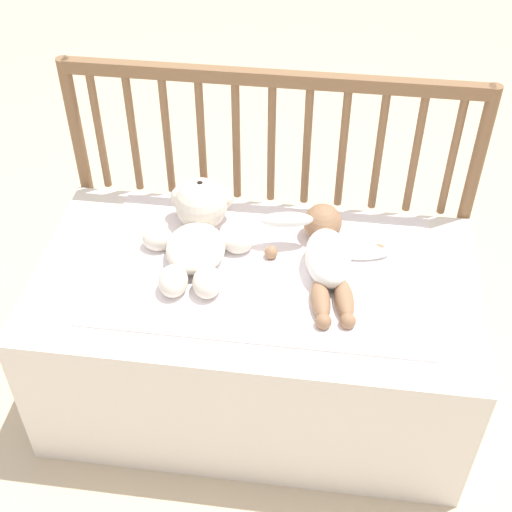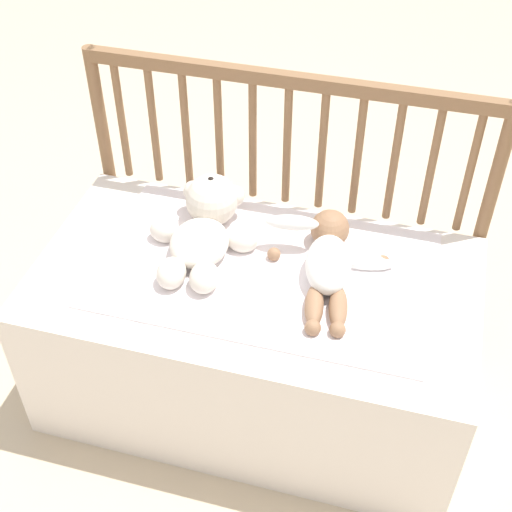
% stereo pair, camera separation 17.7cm
% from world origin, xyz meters
% --- Properties ---
extents(ground_plane, '(12.00, 12.00, 0.00)m').
position_xyz_m(ground_plane, '(0.00, 0.00, 0.00)').
color(ground_plane, '#C6B293').
extents(crib_mattress, '(1.13, 0.61, 0.46)m').
position_xyz_m(crib_mattress, '(0.00, 0.00, 0.23)').
color(crib_mattress, white).
rests_on(crib_mattress, ground_plane).
extents(crib_rail, '(1.13, 0.04, 0.85)m').
position_xyz_m(crib_rail, '(-0.00, 0.33, 0.60)').
color(crib_rail, brown).
rests_on(crib_rail, ground_plane).
extents(blanket, '(0.85, 0.51, 0.01)m').
position_xyz_m(blanket, '(0.02, 0.03, 0.46)').
color(blanket, white).
rests_on(blanket, crib_mattress).
extents(teddy_bear, '(0.30, 0.38, 0.15)m').
position_xyz_m(teddy_bear, '(-0.16, 0.10, 0.51)').
color(teddy_bear, silver).
rests_on(teddy_bear, crib_mattress).
extents(baby, '(0.35, 0.40, 0.11)m').
position_xyz_m(baby, '(0.17, 0.06, 0.50)').
color(baby, white).
rests_on(baby, crib_mattress).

